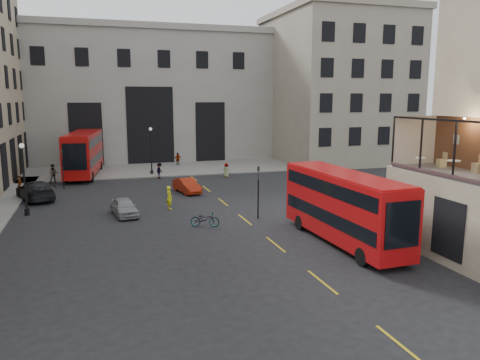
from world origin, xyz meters
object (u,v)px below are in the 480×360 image
object	(u,v)px
street_lamp_a	(25,183)
pedestrian_a	(53,174)
car_a	(124,207)
cafe_chair_d	(442,163)
street_lamp_b	(151,154)
cyclist	(169,198)
bus_far	(84,151)
car_b	(187,186)
traffic_light_near	(258,186)
cafe_chair_c	(478,167)
cafe_table_mid	(453,166)
bus_near	(343,204)
pedestrian_c	(178,160)
bicycle	(205,219)
traffic_light_far	(62,164)
car_c	(35,190)
pedestrian_d	(226,170)
pedestrian_e	(20,187)
pedestrian_b	(160,171)
cafe_table_far	(420,162)

from	to	relation	value
street_lamp_a	pedestrian_a	size ratio (longest dim) A/B	2.73
car_a	cafe_chair_d	distance (m)	21.69
street_lamp_b	cyclist	bearing A→B (deg)	-92.11
bus_far	car_b	size ratio (longest dim) A/B	3.13
traffic_light_near	cafe_chair_c	size ratio (longest dim) A/B	3.89
cafe_table_mid	car_b	bearing A→B (deg)	113.00
car_a	cyclist	bearing A→B (deg)	8.08
bus_near	cafe_chair_c	xyz separation A→B (m)	(5.73, -4.01, 2.51)
car_b	traffic_light_near	bearing A→B (deg)	-86.15
bus_near	cafe_chair_d	bearing A→B (deg)	-17.48
pedestrian_c	cafe_chair_c	world-z (taller)	cafe_chair_c
street_lamp_b	car_b	xyz separation A→B (m)	(1.89, -11.20, -1.74)
bus_far	bicycle	xyz separation A→B (m)	(8.09, -24.49, -2.21)
street_lamp_b	cyclist	size ratio (longest dim) A/B	2.89
traffic_light_far	car_b	xyz separation A→B (m)	(10.89, -5.20, -1.77)
cafe_table_mid	traffic_light_near	bearing A→B (deg)	118.91
cafe_chair_c	pedestrian_c	bearing A→B (deg)	104.10
street_lamp_b	car_c	bearing A→B (deg)	-136.62
car_a	street_lamp_a	bearing A→B (deg)	153.16
street_lamp_a	car_c	world-z (taller)	street_lamp_a
bus_far	pedestrian_d	bearing A→B (deg)	-20.63
bus_far	pedestrian_e	size ratio (longest dim) A/B	6.45
car_c	pedestrian_e	world-z (taller)	pedestrian_e
traffic_light_near	cafe_chair_d	world-z (taller)	cafe_chair_d
pedestrian_b	cafe_chair_c	size ratio (longest dim) A/B	1.74
bicycle	cyclist	size ratio (longest dim) A/B	1.05
bicycle	pedestrian_a	world-z (taller)	pedestrian_a
bus_far	bicycle	bearing A→B (deg)	-71.71
cyclist	bicycle	bearing A→B (deg)	179.64
cyclist	cafe_chair_d	bearing A→B (deg)	-149.20
street_lamp_b	cafe_chair_c	size ratio (longest dim) A/B	5.46
bus_far	car_c	bearing A→B (deg)	-107.58
bicycle	cafe_table_mid	xyz separation A→B (m)	(10.50, -10.65, 4.65)
pedestrian_a	cafe_chair_c	xyz separation A→B (m)	(23.79, -30.42, 3.92)
traffic_light_far	bus_far	bearing A→B (deg)	76.68
cyclist	bus_far	bearing A→B (deg)	3.98
street_lamp_a	cafe_table_far	bearing A→B (deg)	-33.99
pedestrian_a	pedestrian_e	xyz separation A→B (m)	(-2.21, -6.65, -0.02)
bus_far	pedestrian_b	bearing A→B (deg)	-29.79
car_c	cafe_table_mid	xyz separation A→B (m)	(22.39, -23.17, 4.35)
traffic_light_far	car_c	distance (m)	5.09
car_a	pedestrian_a	size ratio (longest dim) A/B	1.97
car_c	cafe_chair_c	xyz separation A→B (m)	(24.63, -22.49, 4.09)
pedestrian_a	cafe_table_mid	distance (m)	38.06
bus_near	car_a	size ratio (longest dim) A/B	2.79
pedestrian_c	pedestrian_e	distance (m)	22.02
bus_near	traffic_light_far	bearing A→B (deg)	126.46
pedestrian_a	pedestrian_d	xyz separation A→B (m)	(17.77, -1.54, -0.20)
cafe_table_mid	street_lamp_a	bearing A→B (deg)	141.88
traffic_light_near	bus_near	bearing A→B (deg)	-67.11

